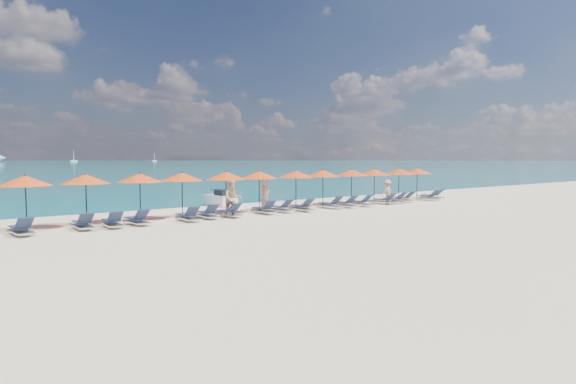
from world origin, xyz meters
TOP-DOWN VIEW (x-y plane):
  - ground at (0.00, 0.00)m, footprint 1400.00×1400.00m
  - sailboat_near at (119.36, 516.18)m, footprint 6.84×2.28m
  - sailboat_far at (218.86, 544.01)m, footprint 5.64×1.88m
  - jetski at (-0.16, 9.55)m, footprint 1.24×2.83m
  - beachgoer_a at (0.07, 5.13)m, footprint 0.72×0.55m
  - beachgoer_b at (-2.75, 3.94)m, footprint 1.02×0.78m
  - beachgoer_c at (8.84, 3.93)m, footprint 1.04×0.53m
  - umbrella_1 at (-11.60, 5.27)m, footprint 2.10×2.10m
  - umbrella_2 at (-9.23, 5.47)m, footprint 2.10×2.10m
  - umbrella_3 at (-6.82, 5.48)m, footprint 2.10×2.10m
  - umbrella_4 at (-4.72, 5.42)m, footprint 2.10×2.10m
  - umbrella_5 at (-2.27, 5.35)m, footprint 2.10×2.10m
  - umbrella_6 at (-0.08, 5.47)m, footprint 2.10×2.10m
  - umbrella_7 at (2.32, 5.20)m, footprint 2.10×2.10m
  - umbrella_8 at (4.66, 5.46)m, footprint 2.10×2.10m
  - umbrella_9 at (7.02, 5.33)m, footprint 2.10×2.10m
  - umbrella_10 at (9.10, 5.26)m, footprint 2.10×2.10m
  - umbrella_11 at (11.58, 5.20)m, footprint 2.10×2.10m
  - umbrella_12 at (13.83, 5.35)m, footprint 2.10×2.10m
  - lounger_2 at (-12.00, 4.09)m, footprint 0.75×1.74m
  - lounger_3 at (-9.73, 4.21)m, footprint 0.69×1.73m
  - lounger_4 at (-8.60, 4.02)m, footprint 0.77×1.75m
  - lounger_5 at (-7.50, 4.16)m, footprint 0.72×1.73m
  - lounger_6 at (-5.15, 3.96)m, footprint 0.75×1.74m
  - lounger_7 at (-3.98, 4.28)m, footprint 0.74×1.74m
  - lounger_8 at (-2.84, 4.14)m, footprint 0.71×1.73m
  - lounger_9 at (-0.62, 4.26)m, footprint 0.73×1.74m
  - lounger_10 at (0.51, 4.31)m, footprint 0.79×1.75m
  - lounger_11 at (1.76, 3.98)m, footprint 0.69×1.72m
  - lounger_12 at (4.07, 4.15)m, footprint 0.66×1.71m
  - lounger_13 at (5.13, 3.97)m, footprint 0.64×1.71m
  - lounger_14 at (6.40, 3.96)m, footprint 0.74×1.74m
  - lounger_15 at (8.64, 3.99)m, footprint 0.71×1.73m
  - lounger_16 at (9.77, 4.03)m, footprint 0.67×1.72m
  - lounger_17 at (10.98, 4.27)m, footprint 0.62×1.70m
  - lounger_18 at (13.21, 3.94)m, footprint 0.63×1.70m
  - lounger_19 at (14.30, 4.31)m, footprint 0.77×1.75m

SIDE VIEW (x-z plane):
  - ground at x=0.00m, z-range 0.00..0.00m
  - lounger_2 at x=-12.00m, z-range -0.09..0.56m
  - lounger_3 at x=-9.73m, z-range -0.09..0.56m
  - lounger_4 at x=-8.60m, z-range -0.09..0.56m
  - lounger_5 at x=-7.50m, z-range -0.09..0.56m
  - lounger_6 at x=-5.15m, z-range -0.09..0.56m
  - lounger_7 at x=-3.98m, z-range -0.09..0.56m
  - lounger_8 at x=-2.84m, z-range -0.09..0.56m
  - lounger_9 at x=-0.62m, z-range -0.09..0.56m
  - lounger_10 at x=0.51m, z-range -0.09..0.56m
  - lounger_11 at x=1.76m, z-range -0.09..0.56m
  - lounger_12 at x=4.07m, z-range -0.09..0.56m
  - lounger_13 at x=5.13m, z-range -0.09..0.56m
  - lounger_14 at x=6.40m, z-range -0.09..0.56m
  - lounger_15 at x=8.64m, z-range -0.09..0.56m
  - lounger_16 at x=9.77m, z-range -0.09..0.56m
  - lounger_17 at x=10.98m, z-range -0.09..0.56m
  - lounger_18 at x=13.21m, z-range -0.09..0.56m
  - lounger_19 at x=14.30m, z-range -0.09..0.56m
  - jetski at x=-0.16m, z-range -0.09..0.90m
  - beachgoer_c at x=8.84m, z-range 0.00..1.57m
  - beachgoer_a at x=0.07m, z-range 0.00..1.77m
  - beachgoer_b at x=-2.75m, z-range 0.00..1.85m
  - sailboat_far at x=218.86m, z-range -4.11..6.24m
  - sailboat_near at x=119.36m, z-range -4.98..7.55m
  - umbrella_1 at x=-11.60m, z-range 0.88..3.16m
  - umbrella_2 at x=-9.23m, z-range 0.88..3.16m
  - umbrella_3 at x=-6.82m, z-range 0.88..3.16m
  - umbrella_4 at x=-4.72m, z-range 0.88..3.16m
  - umbrella_5 at x=-2.27m, z-range 0.88..3.16m
  - umbrella_6 at x=-0.08m, z-range 0.88..3.16m
  - umbrella_7 at x=2.32m, z-range 0.88..3.16m
  - umbrella_8 at x=4.66m, z-range 0.88..3.16m
  - umbrella_9 at x=7.02m, z-range 0.88..3.16m
  - umbrella_10 at x=9.10m, z-range 0.88..3.16m
  - umbrella_11 at x=11.58m, z-range 0.88..3.16m
  - umbrella_12 at x=13.83m, z-range 0.88..3.16m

